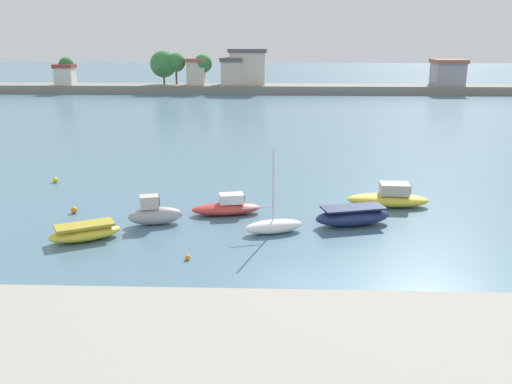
# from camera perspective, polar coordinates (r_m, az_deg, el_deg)

# --- Properties ---
(ground_plane) EXTENTS (400.00, 400.00, 0.00)m
(ground_plane) POSITION_cam_1_polar(r_m,az_deg,el_deg) (26.00, 3.73, -9.17)
(ground_plane) COLOR slate
(seawall_embankment) EXTENTS (96.29, 6.35, 1.64)m
(seawall_embankment) POSITION_cam_1_polar(r_m,az_deg,el_deg) (19.22, 4.36, -16.08)
(seawall_embankment) COLOR #9E998C
(seawall_embankment) RESTS_ON ground
(moored_boat_0) EXTENTS (4.12, 3.18, 0.93)m
(moored_boat_0) POSITION_cam_1_polar(r_m,az_deg,el_deg) (32.30, -16.92, -3.94)
(moored_boat_0) COLOR yellow
(moored_boat_0) RESTS_ON ground
(moored_boat_1) EXTENTS (3.38, 1.85, 1.79)m
(moored_boat_1) POSITION_cam_1_polar(r_m,az_deg,el_deg) (33.87, -10.24, -2.16)
(moored_boat_1) COLOR #9E9EA3
(moored_boat_1) RESTS_ON ground
(moored_boat_2) EXTENTS (4.54, 2.29, 1.32)m
(moored_boat_2) POSITION_cam_1_polar(r_m,az_deg,el_deg) (35.29, -2.93, -1.54)
(moored_boat_2) COLOR #C63833
(moored_boat_2) RESTS_ON ground
(moored_boat_3) EXTENTS (3.58, 2.13, 4.94)m
(moored_boat_3) POSITION_cam_1_polar(r_m,az_deg,el_deg) (31.99, 1.80, -3.45)
(moored_boat_3) COLOR white
(moored_boat_3) RESTS_ON ground
(moored_boat_4) EXTENTS (4.89, 2.83, 1.12)m
(moored_boat_4) POSITION_cam_1_polar(r_m,az_deg,el_deg) (33.74, 9.78, -2.44)
(moored_boat_4) COLOR navy
(moored_boat_4) RESTS_ON ground
(moored_boat_5) EXTENTS (5.39, 2.10, 1.55)m
(moored_boat_5) POSITION_cam_1_polar(r_m,az_deg,el_deg) (37.91, 13.32, -0.59)
(moored_boat_5) COLOR yellow
(moored_boat_5) RESTS_ON ground
(mooring_buoy_0) EXTENTS (0.27, 0.27, 0.27)m
(mooring_buoy_0) POSITION_cam_1_polar(r_m,az_deg,el_deg) (28.60, -6.94, -6.57)
(mooring_buoy_0) COLOR orange
(mooring_buoy_0) RESTS_ON ground
(mooring_buoy_2) EXTENTS (0.42, 0.42, 0.42)m
(mooring_buoy_2) POSITION_cam_1_polar(r_m,az_deg,el_deg) (37.36, -17.96, -1.74)
(mooring_buoy_2) COLOR orange
(mooring_buoy_2) RESTS_ON ground
(mooring_buoy_3) EXTENTS (0.43, 0.43, 0.43)m
(mooring_buoy_3) POSITION_cam_1_polar(r_m,az_deg,el_deg) (45.47, -19.65, 1.17)
(mooring_buoy_3) COLOR yellow
(mooring_buoy_3) RESTS_ON ground
(distant_shoreline) EXTENTS (136.53, 7.40, 8.20)m
(distant_shoreline) POSITION_cam_1_polar(r_m,az_deg,el_deg) (109.28, 1.22, 11.13)
(distant_shoreline) COLOR gray
(distant_shoreline) RESTS_ON ground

